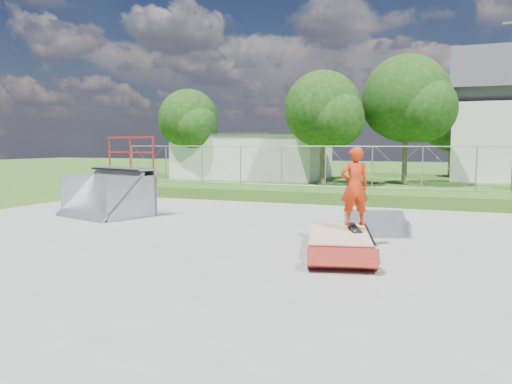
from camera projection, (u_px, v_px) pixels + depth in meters
ground at (222, 243)px, 12.03m from camera, size 120.00×120.00×0.00m
concrete_pad at (222, 242)px, 12.02m from camera, size 20.00×16.00×0.04m
grass_berm at (319, 195)px, 20.80m from camera, size 24.00×3.00×0.50m
grind_box at (340, 242)px, 11.11m from camera, size 1.90×2.94×0.40m
quarter_pipe at (104, 177)px, 16.24m from camera, size 3.18×2.93×2.63m
flat_bank_ramp at (376, 225)px, 13.20m from camera, size 1.94×2.02×0.49m
skateboard at (354, 228)px, 11.43m from camera, size 0.54×0.81×0.13m
skater at (354, 190)px, 11.35m from camera, size 0.78×0.68×1.79m
concrete_stairs at (136, 187)px, 23.14m from camera, size 1.50×1.60×0.80m
chain_link_fence at (325, 167)px, 21.62m from camera, size 20.00×0.06×1.80m
utility_building_flat at (253, 157)px, 35.18m from camera, size 10.00×6.00×3.00m
tree_left_near at (326, 112)px, 28.78m from camera, size 4.76×4.48×6.65m
tree_center at (411, 101)px, 28.90m from camera, size 5.44×5.12×7.60m
tree_left_far at (190, 121)px, 34.32m from camera, size 4.42×4.16×6.18m
tree_back_mid at (455, 127)px, 35.59m from camera, size 4.08×3.84×5.70m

